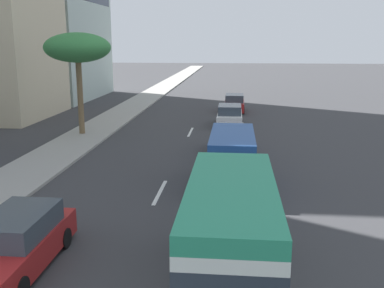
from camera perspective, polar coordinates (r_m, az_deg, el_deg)
name	(u,v)px	position (r m, az deg, el deg)	size (l,w,h in m)	color
ground_plane	(197,120)	(36.94, 0.59, 3.07)	(198.00, 198.00, 0.00)	#38383A
sidewalk_right	(114,118)	(38.15, -9.86, 3.31)	(162.00, 3.22, 0.15)	#9E9B93
lane_stripe_mid	(160,192)	(19.42, -4.12, -6.14)	(3.20, 0.16, 0.01)	silver
lane_stripe_far	(190,132)	(32.02, -0.20, 1.54)	(3.20, 0.16, 0.01)	silver
car_lead	(229,139)	(26.20, 4.79, 0.61)	(4.06, 1.85, 1.62)	#1E478C
minibus_second	(231,231)	(11.80, 4.98, -11.01)	(6.45, 2.39, 2.84)	silver
car_third	(234,103)	(41.43, 5.42, 5.17)	(4.32, 1.83, 1.62)	#A51E1E
car_fourth	(230,116)	(34.42, 4.83, 3.59)	(4.56, 1.93, 1.63)	white
van_fifth	(232,156)	(20.02, 5.13, -1.48)	(4.99, 2.06, 2.40)	#1E478C
car_sixth	(17,244)	(13.85, -21.43, -11.74)	(4.79, 1.86, 1.63)	#A51E1E
palm_tree	(78,48)	(31.22, -14.40, 11.72)	(4.39, 4.39, 6.79)	brown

